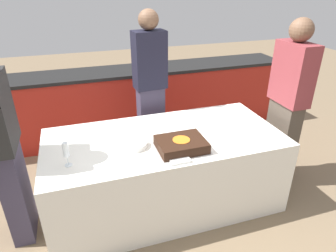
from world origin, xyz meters
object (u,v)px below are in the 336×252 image
at_px(wine_glass, 66,151).
at_px(person_seated_right, 287,104).
at_px(cake, 181,144).
at_px(person_cutting_cake, 150,90).
at_px(person_seated_left, 4,147).
at_px(plate_stack, 133,144).

xyz_separation_m(wine_glass, person_seated_right, (2.10, 0.21, 0.02)).
relative_size(cake, person_cutting_cake, 0.25).
bearing_deg(person_cutting_cake, person_seated_left, 22.89).
distance_m(plate_stack, person_seated_right, 1.58).
distance_m(wine_glass, person_cutting_cake, 1.29).
bearing_deg(wine_glass, cake, -2.50).
xyz_separation_m(cake, wine_glass, (-0.89, 0.04, 0.09)).
distance_m(person_seated_left, person_seated_right, 2.55).
distance_m(plate_stack, person_cutting_cake, 0.90).
bearing_deg(plate_stack, person_cutting_cake, 65.55).
bearing_deg(person_seated_right, person_cutting_cake, -120.78).
distance_m(wine_glass, person_seated_left, 0.49).
distance_m(cake, person_seated_left, 1.37).
relative_size(cake, person_seated_right, 0.25).
distance_m(cake, person_seated_right, 1.24).
bearing_deg(wine_glass, person_seated_left, 154.87).
xyz_separation_m(cake, plate_stack, (-0.37, 0.16, -0.02)).
relative_size(cake, person_seated_left, 0.26).
bearing_deg(person_seated_left, plate_stack, -95.14).
xyz_separation_m(plate_stack, wine_glass, (-0.53, -0.12, 0.11)).
distance_m(plate_stack, wine_glass, 0.55).
relative_size(cake, wine_glass, 2.20).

